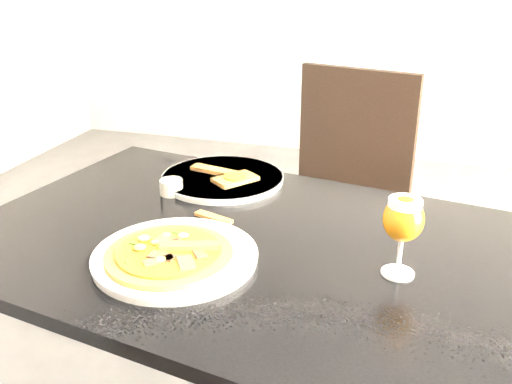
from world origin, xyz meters
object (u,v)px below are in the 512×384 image
(dining_table, at_px, (242,274))
(chair_far, at_px, (339,199))
(pizza, at_px, (170,253))
(beer_glass, at_px, (404,220))

(dining_table, relative_size, chair_far, 1.37)
(chair_far, xyz_separation_m, pizza, (-0.19, -0.93, 0.25))
(dining_table, xyz_separation_m, chair_far, (0.09, 0.78, -0.13))
(chair_far, distance_m, beer_glass, 0.93)
(dining_table, xyz_separation_m, beer_glass, (0.33, -0.05, 0.20))
(chair_far, height_order, beer_glass, chair_far)
(pizza, bearing_deg, beer_glass, 12.73)
(chair_far, distance_m, pizza, 0.98)
(pizza, height_order, beer_glass, beer_glass)
(dining_table, xyz_separation_m, pizza, (-0.10, -0.15, 0.12))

